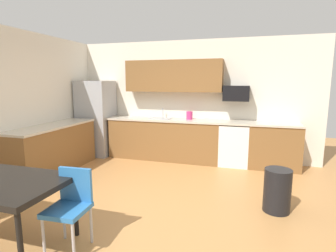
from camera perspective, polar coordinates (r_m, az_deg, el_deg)
ground_plane at (r=4.07m, az=-4.17°, el=-16.31°), size 12.00×12.00×0.00m
wall_back at (r=6.23m, az=4.34°, el=5.57°), size 5.80×0.10×2.70m
cabinet_run_back at (r=6.14m, az=-0.84°, el=-2.94°), size 2.54×0.60×0.90m
cabinet_run_back_right at (r=5.91m, az=21.80°, el=-4.14°), size 1.01×0.60×0.90m
cabinet_run_left at (r=5.71m, az=-23.40°, el=-4.68°), size 0.60×2.00×0.90m
countertop_back at (r=5.94m, az=3.57°, el=1.22°), size 4.80×0.64×0.04m
countertop_left at (r=5.62m, az=-23.71°, el=-0.03°), size 0.64×2.00×0.04m
upper_cabinets_back at (r=6.08m, az=1.14°, el=10.69°), size 2.20×0.34×0.70m
refrigerator at (r=6.70m, az=-15.09°, el=1.65°), size 0.76×0.70×1.79m
oven_range at (r=5.88m, az=13.97°, el=-3.74°), size 0.60×0.60×0.91m
microwave at (r=5.84m, az=14.44°, el=6.81°), size 0.54×0.36×0.32m
sink_basin at (r=6.09m, az=-1.61°, el=1.06°), size 0.48×0.40×0.14m
sink_faucet at (r=6.24m, az=-1.11°, el=2.75°), size 0.02×0.02×0.24m
chair_near_table at (r=3.11m, az=-20.19°, el=-15.11°), size 0.42×0.42×0.85m
trash_bin at (r=4.03m, az=22.41°, el=-12.67°), size 0.36×0.36×0.60m
kettle at (r=5.95m, az=4.62°, el=2.19°), size 0.14×0.14×0.20m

